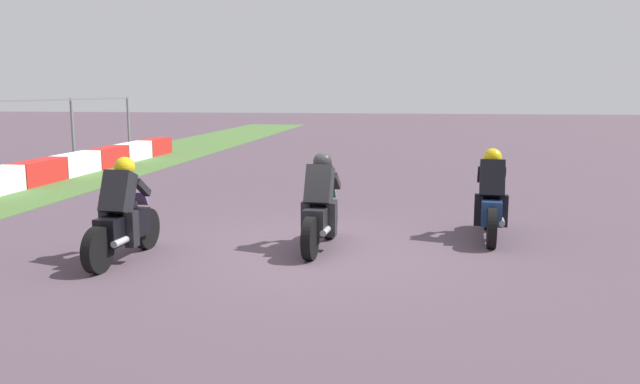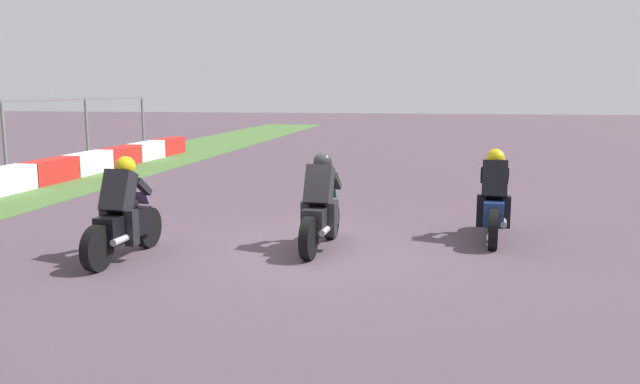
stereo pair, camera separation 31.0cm
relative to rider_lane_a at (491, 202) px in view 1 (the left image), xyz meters
name	(u,v)px [view 1 (the left image)]	position (x,y,z in m)	size (l,w,h in m)	color
ground_plane	(315,249)	(-1.18, 2.79, -0.62)	(120.00, 120.00, 0.00)	#4E3D49
rider_lane_a	(491,202)	(0.00, 0.00, 0.00)	(2.04, 0.55, 1.51)	black
rider_lane_b	(321,210)	(-1.11, 2.72, 0.00)	(2.04, 0.55, 1.51)	black
rider_lane_c	(123,218)	(-2.21, 5.47, 0.00)	(2.04, 0.55, 1.51)	black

